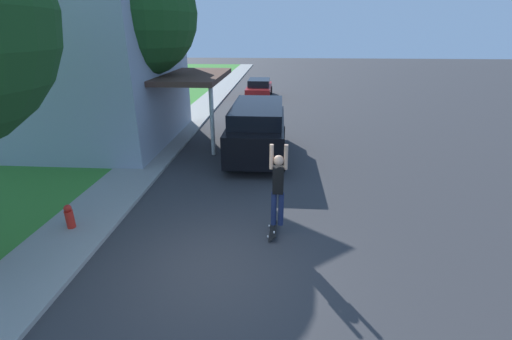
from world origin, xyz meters
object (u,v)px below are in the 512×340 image
(skateboard, at_px, (273,231))
(suv_parked, at_px, (257,129))
(fire_hydrant, at_px, (69,216))
(lawn_tree_far, at_px, (134,13))
(skateboarder, at_px, (278,185))
(car_down_street, at_px, (259,88))

(skateboard, bearing_deg, suv_parked, 97.62)
(fire_hydrant, bearing_deg, lawn_tree_far, 94.09)
(lawn_tree_far, xyz_separation_m, skateboarder, (5.58, -6.61, -3.88))
(skateboarder, bearing_deg, fire_hydrant, -178.41)
(suv_parked, bearing_deg, skateboarder, -81.57)
(lawn_tree_far, bearing_deg, skateboard, -50.00)
(lawn_tree_far, distance_m, suv_parked, 6.34)
(skateboarder, xyz_separation_m, fire_hydrant, (-5.10, -0.14, -0.96))
(suv_parked, bearing_deg, skateboard, -82.38)
(skateboard, relative_size, fire_hydrant, 1.34)
(lawn_tree_far, height_order, fire_hydrant, lawn_tree_far)
(car_down_street, relative_size, skateboarder, 2.25)
(lawn_tree_far, height_order, suv_parked, lawn_tree_far)
(car_down_street, xyz_separation_m, fire_hydrant, (-3.52, -18.74, -0.26))
(car_down_street, relative_size, skateboard, 5.46)
(skateboarder, xyz_separation_m, skateboard, (-0.09, 0.07, -1.27))
(suv_parked, distance_m, car_down_street, 12.82)
(lawn_tree_far, height_order, car_down_street, lawn_tree_far)
(skateboard, bearing_deg, car_down_street, 94.58)
(suv_parked, relative_size, car_down_street, 1.13)
(car_down_street, bearing_deg, suv_parked, -86.79)
(suv_parked, bearing_deg, fire_hydrant, -125.45)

